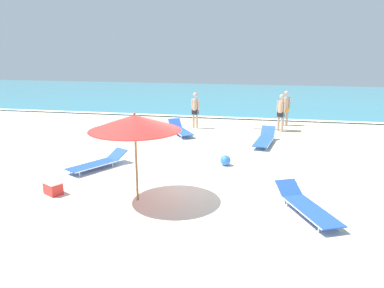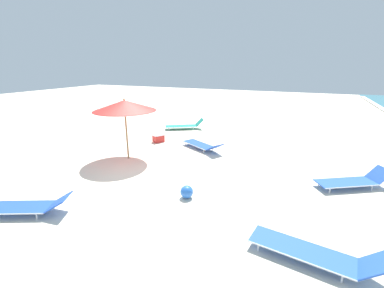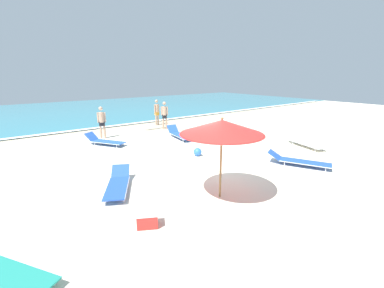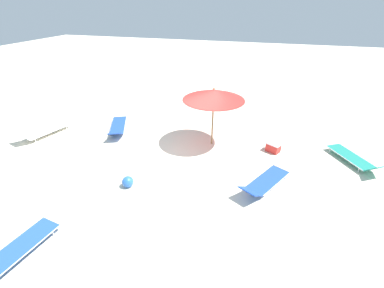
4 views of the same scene
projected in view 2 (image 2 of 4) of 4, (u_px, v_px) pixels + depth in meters
ground_plane at (145, 173)px, 8.86m from camera, size 60.00×60.00×0.16m
beach_umbrella at (124, 106)px, 9.45m from camera, size 2.32×2.32×2.33m
sun_lounger_beside_umbrella at (185, 125)px, 14.54m from camera, size 1.64×2.12×0.58m
sun_lounger_near_water_left at (353, 181)px, 7.62m from camera, size 1.62×2.12×0.56m
sun_lounger_near_water_right at (202, 145)px, 11.03m from camera, size 1.55×2.14×0.47m
sun_lounger_mid_beach_solo at (314, 252)px, 4.72m from camera, size 0.93×2.32×0.57m
sun_lounger_mid_beach_pair_a at (22, 206)px, 6.27m from camera, size 1.53×2.36×0.47m
beach_ball at (187, 192)px, 7.02m from camera, size 0.36×0.36×0.36m
cooler_box at (158, 138)px, 12.12m from camera, size 0.61×0.55×0.37m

